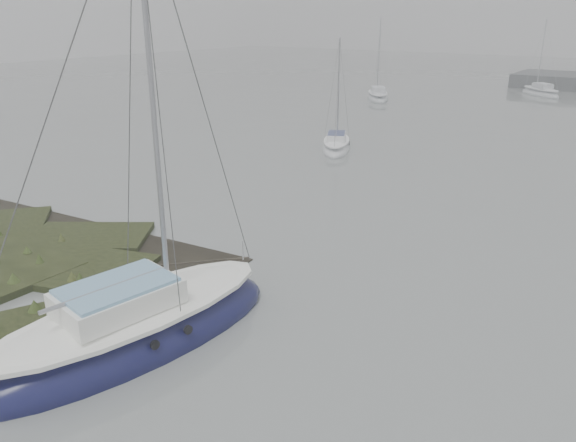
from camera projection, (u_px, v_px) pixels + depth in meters
The scene contains 5 objects.
ground at pixel (453, 134), 37.15m from camera, with size 160.00×160.00×0.00m, color slate.
sailboat_main at pixel (135, 331), 13.43m from camera, with size 3.82×8.10×10.98m.
sailboat_white at pixel (336, 146), 32.85m from camera, with size 3.62×4.97×6.76m.
sailboat_far_a at pixel (378, 97), 52.06m from camera, with size 4.47×5.65×7.80m.
sailboat_far_c at pixel (540, 93), 54.83m from camera, with size 5.13×5.04×7.64m.
Camera 1 is at (12.27, -6.44, 7.46)m, focal length 35.00 mm.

